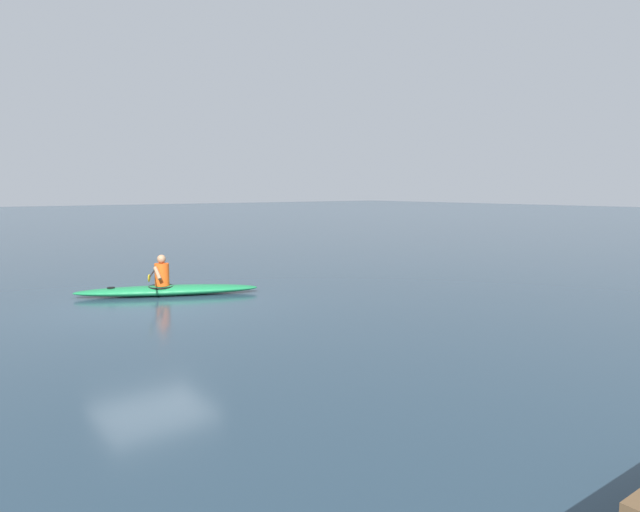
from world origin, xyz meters
name	(u,v)px	position (x,y,z in m)	size (l,w,h in m)	color
ground_plane	(150,306)	(0.00, 0.00, 0.00)	(160.00, 160.00, 0.00)	#233847
kayak	(168,290)	(-0.83, -1.05, 0.12)	(4.26, 2.55, 0.24)	#19723F
kayaker	(161,272)	(-0.70, -1.11, 0.57)	(1.08, 2.17, 0.76)	#E04C14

